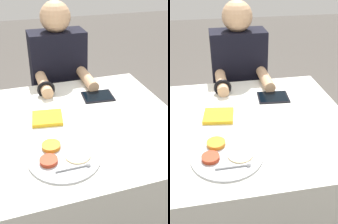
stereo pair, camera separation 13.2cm
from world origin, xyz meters
The scene contains 6 objects.
ground_plane centered at (0.00, 0.00, 0.00)m, with size 12.00×12.00×0.00m, color #4C4742.
dining_table centered at (0.00, 0.00, 0.36)m, with size 1.18×0.99×0.72m.
thali_tray centered at (-0.08, -0.25, 0.72)m, with size 0.32×0.32×0.03m.
red_notebook centered at (-0.09, 0.06, 0.72)m, with size 0.17×0.16×0.02m.
tablet_device centered at (0.25, 0.22, 0.72)m, with size 0.20×0.16×0.01m.
person_diner centered at (0.10, 0.65, 0.57)m, with size 0.39×0.49×1.21m.
Camera 1 is at (-0.25, -1.10, 1.47)m, focal length 42.00 mm.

